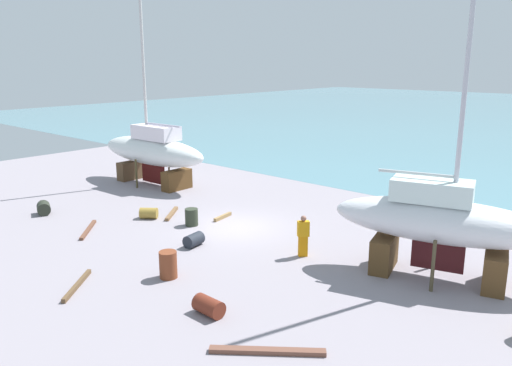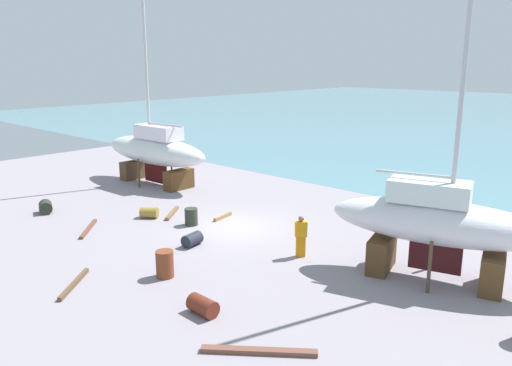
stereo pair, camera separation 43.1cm
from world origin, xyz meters
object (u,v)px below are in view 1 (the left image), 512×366
Objects in this scene: worker at (303,235)px; barrel_blue_faded at (149,213)px; barrel_rust_near at (194,240)px; barrel_ochre at (168,265)px; sailboat_small_center at (440,222)px; sailboat_far_slipway at (153,150)px; barrel_tipped_right at (209,306)px; barrel_by_slipway at (44,208)px; barrel_rust_far at (192,217)px.

worker reaches higher than barrel_blue_faded.
barrel_ochre is at bearing -57.93° from barrel_rust_near.
sailboat_far_slipway reaches higher than sailboat_small_center.
barrel_blue_faded is (-8.29, -1.03, -0.58)m from worker.
barrel_tipped_right is at bearing -16.56° from barrel_ochre.
barrel_by_slipway is 5.30m from barrel_blue_faded.
sailboat_small_center is 14.16× the size of barrel_by_slipway.
barrel_ochre reaches higher than barrel_by_slipway.
barrel_rust_far is at bearing 140.62° from barrel_rust_near.
sailboat_small_center is at bearing 60.78° from barrel_tipped_right.
barrel_rust_far is at bearing 174.31° from sailboat_small_center.
worker reaches higher than barrel_by_slipway.
barrel_blue_faded is at bearing 47.19° from worker.
barrel_rust_near is 3.09m from barrel_ochre.
barrel_rust_near is 1.00× the size of barrel_blue_faded.
barrel_blue_faded is 0.86× the size of barrel_tipped_right.
barrel_tipped_right reaches higher than barrel_rust_near.
barrel_blue_faded is (-2.30, -0.66, -0.13)m from barrel_rust_far.
barrel_rust_near is 5.77m from barrel_tipped_right.
barrel_rust_near is (9.73, -5.41, -1.81)m from sailboat_far_slipway.
worker is 13.30m from barrel_by_slipway.
barrel_by_slipway is 7.62m from barrel_rust_far.
barrel_tipped_right is (13.34, -1.54, -0.04)m from barrel_by_slipway.
worker is (-4.58, -1.46, -1.18)m from sailboat_small_center.
worker is (13.65, -3.36, -1.24)m from sailboat_far_slipway.
worker is 2.00× the size of barrel_blue_faded.
barrel_tipped_right is at bearing -26.77° from barrel_blue_faded.
barrel_rust_far is 0.97× the size of barrel_blue_faded.
worker is 2.00× the size of barrel_rust_near.
barrel_rust_near is (8.75, 1.95, -0.05)m from barrel_by_slipway.
barrel_rust_far is at bearing 16.09° from barrel_blue_faded.
sailboat_small_center reaches higher than barrel_rust_near.
barrel_rust_near is 4.48m from barrel_blue_faded.
barrel_rust_far is at bearing 142.09° from barrel_tipped_right.
barrel_by_slipway is at bearing -145.82° from barrel_blue_faded.
sailboat_small_center is 7.27× the size of worker.
barrel_by_slipway is 8.96m from barrel_rust_near.
barrel_rust_near is at bearing 12.60° from barrel_by_slipway.
barrel_blue_faded is (-12.87, -2.49, -1.75)m from sailboat_small_center.
barrel_rust_far is at bearing 151.91° from sailboat_far_slipway.
worker is at bearing 17.56° from barrel_by_slipway.
barrel_by_slipway is at bearing 57.66° from worker.
barrel_rust_near is at bearing -13.24° from barrel_blue_faded.
barrel_by_slipway is 13.43m from barrel_tipped_right.
barrel_rust_far is (-10.57, -1.82, -1.62)m from sailboat_small_center.
barrel_tipped_right is (8.95, -4.52, 0.01)m from barrel_blue_faded.
barrel_tipped_right is (4.59, -3.49, 0.01)m from barrel_rust_near.
sailboat_small_center reaches higher than worker.
sailboat_far_slipway is at bearing 154.09° from barrel_rust_far.
barrel_by_slipway is (-12.67, -4.01, -0.53)m from worker.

